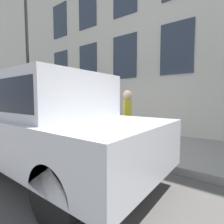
{
  "coord_description": "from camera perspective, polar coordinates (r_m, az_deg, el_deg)",
  "views": [
    {
      "loc": [
        -3.26,
        -2.9,
        1.43
      ],
      "look_at": [
        0.56,
        -0.04,
        1.06
      ],
      "focal_mm": 28.0,
      "sensor_mm": 36.0,
      "label": 1
    }
  ],
  "objects": [
    {
      "name": "fire_hydrant",
      "position": [
        5.06,
        -4.64,
        -5.28
      ],
      "size": [
        0.3,
        0.42,
        0.83
      ],
      "color": "red",
      "rests_on": "sidewalk"
    },
    {
      "name": "parked_car_silver_near",
      "position": [
        3.54,
        -19.45,
        -2.65
      ],
      "size": [
        1.92,
        4.29,
        1.85
      ],
      "color": "black",
      "rests_on": "ground_plane"
    },
    {
      "name": "sidewalk",
      "position": [
        5.68,
        5.02,
        -9.36
      ],
      "size": [
        2.87,
        60.0,
        0.15
      ],
      "color": "gray",
      "rests_on": "ground_plane"
    },
    {
      "name": "person",
      "position": [
        4.62,
        5.06,
        -0.33
      ],
      "size": [
        0.36,
        0.24,
        1.49
      ],
      "rotation": [
        0.0,
        0.0,
        0.49
      ],
      "color": "#726651",
      "rests_on": "sidewalk"
    },
    {
      "name": "street_lamp",
      "position": [
        8.62,
        -26.0,
        19.75
      ],
      "size": [
        0.36,
        0.36,
        5.86
      ],
      "color": "#2D332D",
      "rests_on": "sidewalk"
    },
    {
      "name": "ground_plane",
      "position": [
        4.59,
        -4.74,
        -13.69
      ],
      "size": [
        80.0,
        80.0,
        0.0
      ],
      "primitive_type": "plane",
      "color": "#514F4C"
    }
  ]
}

